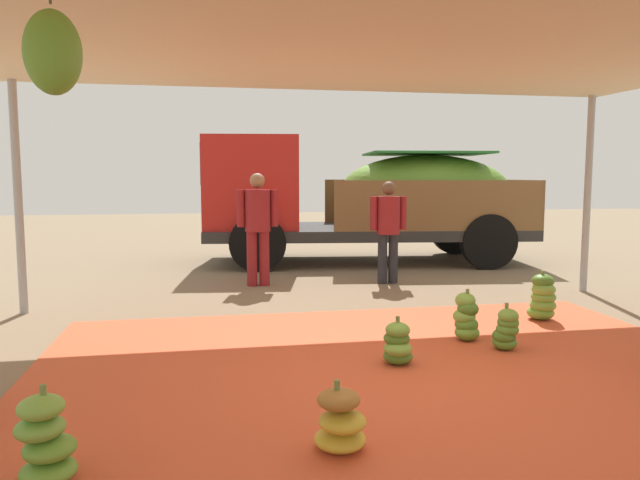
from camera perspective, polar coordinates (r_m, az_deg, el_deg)
The scene contains 12 objects.
ground_plane at distance 7.75m, azimuth 1.20°, elevation -6.34°, with size 40.00×40.00×0.00m, color #7F6B51.
tarp_orange at distance 4.96m, azimuth 8.49°, elevation -13.59°, with size 6.24×5.37×0.01m, color #D1512D.
tent_canopy at distance 4.71m, azimuth 9.30°, elevation 19.70°, with size 8.00×7.00×2.87m.
banana_bunch_0 at distance 7.41m, azimuth 20.51°, elevation -5.26°, with size 0.42×0.42×0.58m.
banana_bunch_1 at distance 6.29m, azimuth 13.81°, elevation -7.26°, with size 0.34×0.33×0.52m.
banana_bunch_3 at distance 5.39m, azimuth 7.42°, elevation -9.89°, with size 0.34×0.33×0.44m.
banana_bunch_6 at distance 6.03m, azimuth 17.39°, elevation -8.25°, with size 0.33×0.35×0.46m.
banana_bunch_7 at distance 3.78m, azimuth 1.97°, elevation -17.05°, with size 0.44×0.44×0.44m.
banana_bunch_8 at distance 3.73m, azimuth -24.78°, elevation -17.13°, with size 0.40×0.38×0.54m.
cargo_truck_main at distance 11.63m, azimuth 4.00°, elevation 4.17°, with size 6.33×3.05×2.40m.
worker_0 at distance 9.09m, azimuth -5.98°, elevation 1.87°, with size 0.63×0.38×1.72m.
worker_1 at distance 9.30m, azimuth 6.54°, elevation 1.51°, with size 0.58×0.36×1.59m.
Camera 1 is at (-1.55, -4.41, 1.67)m, focal length 33.46 mm.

